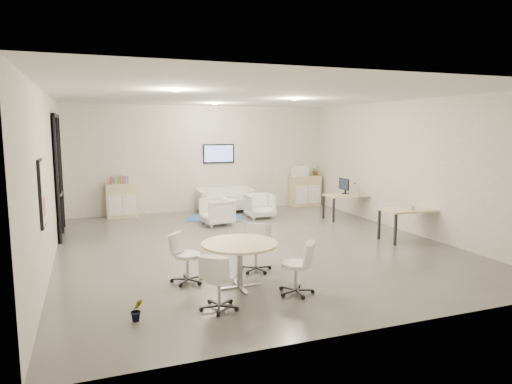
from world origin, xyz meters
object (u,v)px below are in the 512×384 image
object	(u,v)px
loveseat	(225,201)
armchair_left	(217,210)
desk_front	(411,212)
round_table	(240,248)
armchair_right	(260,205)
sideboard_left	(122,200)
sideboard_right	(305,191)
desk_rear	(348,197)

from	to	relation	value
loveseat	armchair_left	size ratio (longest dim) A/B	2.16
desk_front	round_table	bearing A→B (deg)	-157.15
armchair_left	armchair_right	xyz separation A→B (m)	(1.40, 0.48, -0.01)
round_table	sideboard_left	bearing A→B (deg)	101.13
sideboard_right	armchair_right	distance (m)	2.57
armchair_left	round_table	xyz separation A→B (m)	(-0.94, -4.77, 0.27)
sideboard_right	armchair_left	world-z (taller)	sideboard_right
armchair_right	round_table	xyz separation A→B (m)	(-2.34, -5.25, 0.28)
sideboard_left	sideboard_right	xyz separation A→B (m)	(5.79, -0.01, 0.01)
desk_rear	round_table	bearing A→B (deg)	-133.23
loveseat	armchair_right	size ratio (longest dim) A/B	2.21
sideboard_right	armchair_right	xyz separation A→B (m)	(-2.13, -1.44, -0.11)
loveseat	desk_rear	world-z (taller)	loveseat
sideboard_right	sideboard_left	bearing A→B (deg)	179.86
loveseat	round_table	xyz separation A→B (m)	(-1.69, -6.53, 0.32)
armchair_right	desk_rear	xyz separation A→B (m)	(2.26, -0.99, 0.24)
armchair_left	sideboard_left	bearing A→B (deg)	-137.55
loveseat	sideboard_left	bearing A→B (deg)	176.73
armchair_left	sideboard_right	bearing A→B (deg)	111.63
sideboard_right	desk_rear	xyz separation A→B (m)	(0.13, -2.43, 0.13)
armchair_right	desk_front	distance (m)	4.29
desk_rear	sideboard_left	bearing A→B (deg)	161.58
sideboard_left	sideboard_right	size ratio (longest dim) A/B	0.98
sideboard_right	loveseat	xyz separation A→B (m)	(-2.78, -0.16, -0.15)
sideboard_left	desk_front	world-z (taller)	sideboard_left
loveseat	armchair_right	distance (m)	1.44
desk_front	round_table	xyz separation A→B (m)	(-4.63, -1.63, 0.01)
sideboard_right	loveseat	size ratio (longest dim) A/B	0.59
loveseat	armchair_left	bearing A→B (deg)	-112.99
sideboard_left	round_table	distance (m)	6.84
sideboard_right	desk_front	size ratio (longest dim) A/B	0.69
desk_front	round_table	size ratio (longest dim) A/B	1.17
sideboard_left	desk_rear	size ratio (longest dim) A/B	0.71
armchair_right	desk_rear	size ratio (longest dim) A/B	0.55
sideboard_left	armchair_right	bearing A→B (deg)	-21.66
sideboard_left	desk_front	xyz separation A→B (m)	(5.95, -5.07, 0.16)
loveseat	round_table	world-z (taller)	round_table
round_table	armchair_right	bearing A→B (deg)	65.95
round_table	desk_rear	bearing A→B (deg)	42.79
armchair_right	desk_rear	distance (m)	2.48
sideboard_right	armchair_left	bearing A→B (deg)	-151.40
round_table	loveseat	bearing A→B (deg)	75.47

